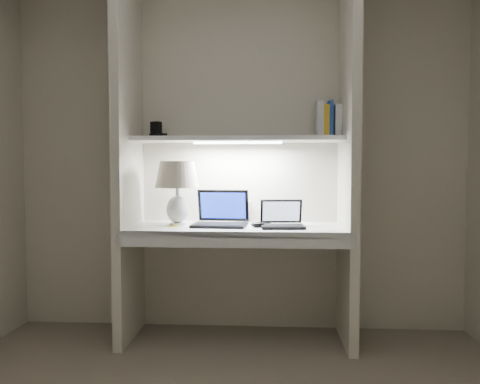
# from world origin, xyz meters

# --- Properties ---
(back_wall) EXTENTS (3.20, 0.01, 2.50)m
(back_wall) POSITION_xyz_m (0.00, 1.50, 1.25)
(back_wall) COLOR beige
(back_wall) RESTS_ON floor
(alcove_panel_left) EXTENTS (0.06, 0.55, 2.50)m
(alcove_panel_left) POSITION_xyz_m (-0.73, 1.23, 1.25)
(alcove_panel_left) COLOR beige
(alcove_panel_left) RESTS_ON floor
(alcove_panel_right) EXTENTS (0.06, 0.55, 2.50)m
(alcove_panel_right) POSITION_xyz_m (0.73, 1.23, 1.25)
(alcove_panel_right) COLOR beige
(alcove_panel_right) RESTS_ON floor
(desk) EXTENTS (1.40, 0.55, 0.04)m
(desk) POSITION_xyz_m (0.00, 1.23, 0.75)
(desk) COLOR white
(desk) RESTS_ON alcove_panel_left
(desk_apron) EXTENTS (1.46, 0.03, 0.10)m
(desk_apron) POSITION_xyz_m (0.00, 0.96, 0.72)
(desk_apron) COLOR silver
(desk_apron) RESTS_ON desk
(shelf) EXTENTS (1.40, 0.36, 0.03)m
(shelf) POSITION_xyz_m (0.00, 1.32, 1.35)
(shelf) COLOR silver
(shelf) RESTS_ON back_wall
(strip_light) EXTENTS (0.60, 0.04, 0.02)m
(strip_light) POSITION_xyz_m (0.00, 1.32, 1.33)
(strip_light) COLOR white
(strip_light) RESTS_ON shelf
(table_lamp) EXTENTS (0.29, 0.29, 0.43)m
(table_lamp) POSITION_xyz_m (-0.40, 1.24, 1.06)
(table_lamp) COLOR white
(table_lamp) RESTS_ON desk
(laptop_main) EXTENTS (0.37, 0.33, 0.24)m
(laptop_main) POSITION_xyz_m (-0.11, 1.25, 0.82)
(laptop_main) COLOR black
(laptop_main) RESTS_ON desk
(laptop_netbook) EXTENTS (0.29, 0.26, 0.18)m
(laptop_netbook) POSITION_xyz_m (0.30, 1.19, 0.81)
(laptop_netbook) COLOR black
(laptop_netbook) RESTS_ON desk
(speaker) EXTENTS (0.11, 0.08, 0.15)m
(speaker) POSITION_xyz_m (0.03, 1.45, 0.84)
(speaker) COLOR silver
(speaker) RESTS_ON desk
(mouse) EXTENTS (0.12, 0.10, 0.04)m
(mouse) POSITION_xyz_m (0.14, 1.17, 0.79)
(mouse) COLOR black
(mouse) RESTS_ON desk
(cable_coil) EXTENTS (0.12, 0.12, 0.01)m
(cable_coil) POSITION_xyz_m (0.17, 1.32, 0.78)
(cable_coil) COLOR black
(cable_coil) RESTS_ON desk
(sticky_note) EXTENTS (0.08, 0.08, 0.00)m
(sticky_note) POSITION_xyz_m (-0.42, 1.18, 0.77)
(sticky_note) COLOR yellow
(sticky_note) RESTS_ON desk
(book_row) EXTENTS (0.23, 0.16, 0.24)m
(book_row) POSITION_xyz_m (0.65, 1.39, 1.48)
(book_row) COLOR #B9B9B9
(book_row) RESTS_ON shelf
(shelf_box) EXTENTS (0.08, 0.07, 0.12)m
(shelf_box) POSITION_xyz_m (-0.58, 1.41, 1.42)
(shelf_box) COLOR black
(shelf_box) RESTS_ON shelf
(shelf_gadget) EXTENTS (0.12, 0.09, 0.05)m
(shelf_gadget) POSITION_xyz_m (-0.58, 1.41, 1.39)
(shelf_gadget) COLOR black
(shelf_gadget) RESTS_ON shelf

